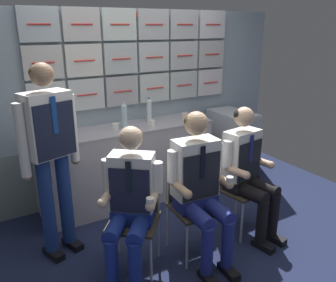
# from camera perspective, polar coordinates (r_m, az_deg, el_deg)

# --- Properties ---
(ground) EXTENTS (4.80, 4.80, 0.04)m
(ground) POSITION_cam_1_polar(r_m,az_deg,el_deg) (3.46, 3.74, -16.72)
(ground) COLOR #1D2544
(galley_bulkhead) EXTENTS (4.20, 0.14, 2.15)m
(galley_bulkhead) POSITION_cam_1_polar(r_m,az_deg,el_deg) (4.12, -6.42, 6.81)
(galley_bulkhead) COLOR #8FA2AF
(galley_bulkhead) RESTS_ON ground
(galley_counter) EXTENTS (2.02, 0.53, 0.90)m
(galley_counter) POSITION_cam_1_polar(r_m,az_deg,el_deg) (4.02, -6.64, -3.90)
(galley_counter) COLOR #AFACB5
(galley_counter) RESTS_ON ground
(service_trolley) EXTENTS (0.40, 0.65, 0.92)m
(service_trolley) POSITION_cam_1_polar(r_m,az_deg,el_deg) (4.67, 10.43, -0.35)
(service_trolley) COLOR black
(service_trolley) RESTS_ON ground
(folding_chair_left) EXTENTS (0.56, 0.56, 0.85)m
(folding_chair_left) POSITION_cam_1_polar(r_m,az_deg,el_deg) (2.96, -5.37, -10.86)
(folding_chair_left) COLOR #A8AAAF
(folding_chair_left) RESTS_ON ground
(crew_member_left) EXTENTS (0.62, 0.66, 1.26)m
(crew_member_left) POSITION_cam_1_polar(r_m,az_deg,el_deg) (2.75, -6.25, -9.47)
(crew_member_left) COLOR black
(crew_member_left) RESTS_ON ground
(folding_chair_center) EXTENTS (0.43, 0.43, 0.85)m
(folding_chair_center) POSITION_cam_1_polar(r_m,az_deg,el_deg) (3.15, 3.64, -8.94)
(folding_chair_center) COLOR #A8AAAF
(folding_chair_center) RESTS_ON ground
(crew_member_center) EXTENTS (0.52, 0.66, 1.32)m
(crew_member_center) POSITION_cam_1_polar(r_m,az_deg,el_deg) (2.94, 5.27, -6.61)
(crew_member_center) COLOR black
(crew_member_center) RESTS_ON ground
(folding_chair_right) EXTENTS (0.46, 0.46, 0.85)m
(folding_chair_right) POSITION_cam_1_polar(r_m,az_deg,el_deg) (3.54, 10.75, -6.02)
(folding_chair_right) COLOR #A8AAAF
(folding_chair_right) RESTS_ON ground
(crew_member_right) EXTENTS (0.50, 0.64, 1.27)m
(crew_member_right) POSITION_cam_1_polar(r_m,az_deg,el_deg) (3.38, 13.02, -4.19)
(crew_member_right) COLOR black
(crew_member_right) RESTS_ON ground
(crew_member_standing) EXTENTS (0.52, 0.35, 1.71)m
(crew_member_standing) POSITION_cam_1_polar(r_m,az_deg,el_deg) (3.04, -18.87, -0.76)
(crew_member_standing) COLOR black
(crew_member_standing) RESTS_ON ground
(sparkling_bottle_green) EXTENTS (0.06, 0.06, 0.29)m
(sparkling_bottle_green) POSITION_cam_1_polar(r_m,az_deg,el_deg) (3.81, -7.21, 4.20)
(sparkling_bottle_green) COLOR silver
(sparkling_bottle_green) RESTS_ON galley_counter
(water_bottle_blue_cap) EXTENTS (0.06, 0.06, 0.29)m
(water_bottle_blue_cap) POSITION_cam_1_polar(r_m,az_deg,el_deg) (4.03, -3.12, 5.08)
(water_bottle_blue_cap) COLOR silver
(water_bottle_blue_cap) RESTS_ON galley_counter
(paper_cup_tan) EXTENTS (0.06, 0.06, 0.07)m
(paper_cup_tan) POSITION_cam_1_polar(r_m,az_deg,el_deg) (3.88, -2.58, 3.03)
(paper_cup_tan) COLOR white
(paper_cup_tan) RESTS_ON galley_counter
(espresso_cup_small) EXTENTS (0.07, 0.07, 0.06)m
(espresso_cup_small) POSITION_cam_1_polar(r_m,az_deg,el_deg) (3.80, -8.71, 2.44)
(espresso_cup_small) COLOR white
(espresso_cup_small) RESTS_ON galley_counter
(paper_cup_blue) EXTENTS (0.07, 0.07, 0.08)m
(paper_cup_blue) POSITION_cam_1_polar(r_m,az_deg,el_deg) (4.15, 2.69, 4.15)
(paper_cup_blue) COLOR silver
(paper_cup_blue) RESTS_ON galley_counter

